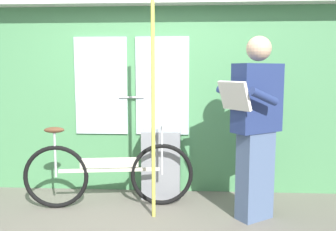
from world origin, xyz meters
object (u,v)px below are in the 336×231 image
at_px(passenger_reading_newspaper, 256,125).
at_px(handrail_pole, 153,108).
at_px(bicycle_near_door, 109,173).
at_px(trash_bin_by_wall, 161,163).

relative_size(passenger_reading_newspaper, handrail_pole, 0.81).
bearing_deg(handrail_pole, bicycle_near_door, 154.73).
distance_m(bicycle_near_door, passenger_reading_newspaper, 1.55).
distance_m(passenger_reading_newspaper, trash_bin_by_wall, 1.21).
height_order(bicycle_near_door, handrail_pole, handrail_pole).
distance_m(bicycle_near_door, trash_bin_by_wall, 0.62).
bearing_deg(trash_bin_by_wall, bicycle_near_door, -145.99).
xyz_separation_m(passenger_reading_newspaper, handrail_pole, (-0.95, -0.00, 0.15)).
xyz_separation_m(bicycle_near_door, passenger_reading_newspaper, (1.43, -0.23, 0.55)).
distance_m(trash_bin_by_wall, handrail_pole, 0.89).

